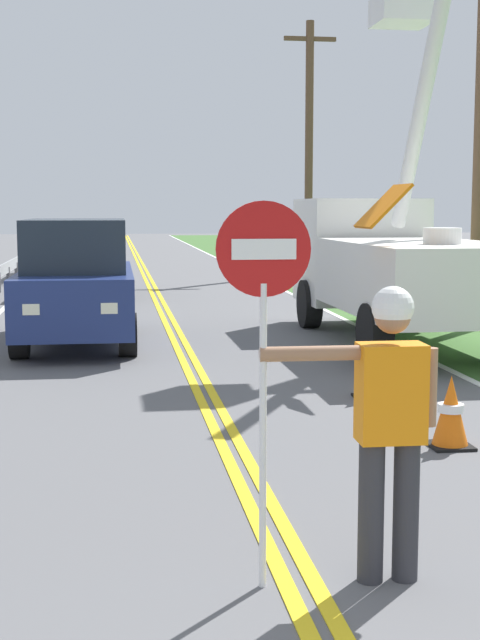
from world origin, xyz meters
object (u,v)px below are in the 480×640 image
at_px(utility_bucket_truck, 391,258).
at_px(oncoming_suv_nearest, 77,281).
at_px(oncoming_sedan_second, 83,264).
at_px(traffic_cone_lead, 451,413).
at_px(flagger_worker, 389,415).
at_px(utility_pole_mid, 309,144).
at_px(traffic_cone_mid, 371,371).
at_px(stop_sign_paddle, 263,308).

bearing_deg(utility_bucket_truck, oncoming_suv_nearest, 177.34).
distance_m(oncoming_sedan_second, traffic_cone_lead, 16.14).
height_order(flagger_worker, oncoming_sedan_second, flagger_worker).
height_order(utility_pole_mid, traffic_cone_lead, utility_pole_mid).
bearing_deg(oncoming_suv_nearest, utility_pole_mid, 64.82).
bearing_deg(flagger_worker, traffic_cone_mid, 74.76).
bearing_deg(oncoming_suv_nearest, traffic_cone_mid, -53.49).
relative_size(utility_pole_mid, traffic_cone_mid, 12.30).
relative_size(oncoming_suv_nearest, utility_pole_mid, 0.54).
distance_m(oncoming_suv_nearest, traffic_cone_lead, 8.22).
height_order(oncoming_sedan_second, utility_pole_mid, utility_pole_mid).
relative_size(utility_bucket_truck, traffic_cone_lead, 9.75).
distance_m(utility_bucket_truck, oncoming_suv_nearest, 5.39).
xyz_separation_m(oncoming_suv_nearest, oncoming_sedan_second, (-0.16, 8.39, -0.23)).
xyz_separation_m(utility_pole_mid, traffic_cone_mid, (-3.71, -20.67, -4.15)).
bearing_deg(oncoming_sedan_second, utility_pole_mid, 44.11).
relative_size(oncoming_suv_nearest, traffic_cone_lead, 6.59).
bearing_deg(traffic_cone_mid, flagger_worker, -105.24).
height_order(stop_sign_paddle, traffic_cone_lead, stop_sign_paddle).
distance_m(utility_bucket_truck, utility_pole_mid, 16.36).
bearing_deg(oncoming_sedan_second, traffic_cone_lead, -75.81).
xyz_separation_m(traffic_cone_lead, traffic_cone_mid, (-0.12, 2.29, 0.00)).
xyz_separation_m(utility_bucket_truck, utility_pole_mid, (2.01, 15.95, 3.05)).
relative_size(utility_pole_mid, traffic_cone_lead, 12.30).
relative_size(traffic_cone_lead, traffic_cone_mid, 1.00).
bearing_deg(utility_pole_mid, utility_bucket_truck, -97.19).
xyz_separation_m(flagger_worker, oncoming_suv_nearest, (-2.25, 10.20, 0.01)).
relative_size(oncoming_suv_nearest, traffic_cone_mid, 6.59).
bearing_deg(utility_bucket_truck, utility_pole_mid, 82.81).
relative_size(oncoming_suv_nearest, oncoming_sedan_second, 1.12).
height_order(oncoming_sedan_second, traffic_cone_mid, oncoming_sedan_second).
relative_size(flagger_worker, oncoming_sedan_second, 0.44).
distance_m(utility_pole_mid, traffic_cone_mid, 21.40).
relative_size(flagger_worker, utility_bucket_truck, 0.27).
relative_size(flagger_worker, utility_pole_mid, 0.21).
height_order(stop_sign_paddle, traffic_cone_mid, stop_sign_paddle).
distance_m(utility_pole_mid, traffic_cone_lead, 23.60).
distance_m(utility_bucket_truck, traffic_cone_mid, 5.13).
distance_m(stop_sign_paddle, utility_bucket_truck, 10.67).
bearing_deg(oncoming_suv_nearest, flagger_worker, -77.57).
bearing_deg(utility_pole_mid, flagger_worker, -101.21).
height_order(stop_sign_paddle, oncoming_suv_nearest, stop_sign_paddle).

